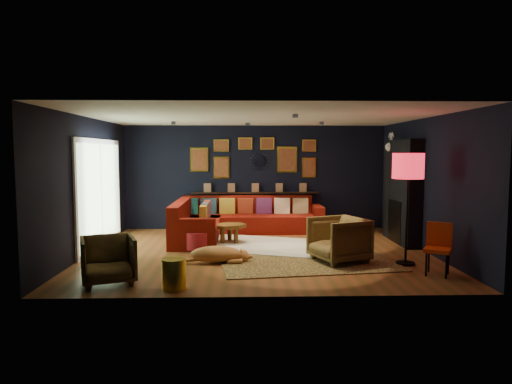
{
  "coord_description": "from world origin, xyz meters",
  "views": [
    {
      "loc": [
        -0.3,
        -8.72,
        1.94
      ],
      "look_at": [
        -0.05,
        0.3,
        1.15
      ],
      "focal_mm": 32.0,
      "sensor_mm": 36.0,
      "label": 1
    }
  ],
  "objects_px": {
    "coffee_table": "(229,228)",
    "orange_chair": "(438,244)",
    "pouf": "(198,240)",
    "armchair_right": "(339,237)",
    "dog": "(216,251)",
    "sectional": "(230,222)",
    "armchair_left": "(108,258)",
    "gold_stool": "(174,274)",
    "floor_lamp": "(408,170)"
  },
  "relations": [
    {
      "from": "armchair_right",
      "to": "sectional",
      "type": "bearing_deg",
      "value": -165.11
    },
    {
      "from": "floor_lamp",
      "to": "sectional",
      "type": "bearing_deg",
      "value": 137.46
    },
    {
      "from": "floor_lamp",
      "to": "dog",
      "type": "height_order",
      "value": "floor_lamp"
    },
    {
      "from": "armchair_left",
      "to": "orange_chair",
      "type": "height_order",
      "value": "orange_chair"
    },
    {
      "from": "pouf",
      "to": "orange_chair",
      "type": "bearing_deg",
      "value": -25.42
    },
    {
      "from": "armchair_left",
      "to": "armchair_right",
      "type": "height_order",
      "value": "armchair_right"
    },
    {
      "from": "armchair_right",
      "to": "floor_lamp",
      "type": "distance_m",
      "value": 1.65
    },
    {
      "from": "coffee_table",
      "to": "orange_chair",
      "type": "relative_size",
      "value": 1.04
    },
    {
      "from": "sectional",
      "to": "armchair_left",
      "type": "relative_size",
      "value": 4.42
    },
    {
      "from": "pouf",
      "to": "armchair_right",
      "type": "distance_m",
      "value": 2.79
    },
    {
      "from": "armchair_right",
      "to": "dog",
      "type": "relative_size",
      "value": 0.71
    },
    {
      "from": "coffee_table",
      "to": "gold_stool",
      "type": "xyz_separation_m",
      "value": [
        -0.69,
        -3.23,
        -0.12
      ]
    },
    {
      "from": "armchair_right",
      "to": "orange_chair",
      "type": "xyz_separation_m",
      "value": [
        1.4,
        -0.87,
        0.05
      ]
    },
    {
      "from": "coffee_table",
      "to": "armchair_right",
      "type": "xyz_separation_m",
      "value": [
        1.98,
        -1.7,
        0.1
      ]
    },
    {
      "from": "orange_chair",
      "to": "armchair_left",
      "type": "bearing_deg",
      "value": -146.2
    },
    {
      "from": "floor_lamp",
      "to": "dog",
      "type": "distance_m",
      "value": 3.58
    },
    {
      "from": "armchair_right",
      "to": "orange_chair",
      "type": "bearing_deg",
      "value": 35.93
    },
    {
      "from": "sectional",
      "to": "coffee_table",
      "type": "xyz_separation_m",
      "value": [
        0.01,
        -0.93,
        0.01
      ]
    },
    {
      "from": "sectional",
      "to": "floor_lamp",
      "type": "distance_m",
      "value": 4.43
    },
    {
      "from": "gold_stool",
      "to": "floor_lamp",
      "type": "relative_size",
      "value": 0.23
    },
    {
      "from": "sectional",
      "to": "armchair_left",
      "type": "xyz_separation_m",
      "value": [
        -1.68,
        -3.86,
        0.06
      ]
    },
    {
      "from": "sectional",
      "to": "dog",
      "type": "height_order",
      "value": "sectional"
    },
    {
      "from": "armchair_right",
      "to": "dog",
      "type": "height_order",
      "value": "armchair_right"
    },
    {
      "from": "armchair_left",
      "to": "orange_chair",
      "type": "xyz_separation_m",
      "value": [
        5.08,
        0.35,
        0.1
      ]
    },
    {
      "from": "pouf",
      "to": "armchair_left",
      "type": "distance_m",
      "value": 2.51
    },
    {
      "from": "armchair_left",
      "to": "armchair_right",
      "type": "bearing_deg",
      "value": -2.52
    },
    {
      "from": "coffee_table",
      "to": "gold_stool",
      "type": "height_order",
      "value": "gold_stool"
    },
    {
      "from": "armchair_right",
      "to": "gold_stool",
      "type": "distance_m",
      "value": 3.08
    },
    {
      "from": "armchair_right",
      "to": "floor_lamp",
      "type": "height_order",
      "value": "floor_lamp"
    },
    {
      "from": "sectional",
      "to": "floor_lamp",
      "type": "xyz_separation_m",
      "value": [
        3.11,
        -2.86,
        1.31
      ]
    },
    {
      "from": "pouf",
      "to": "floor_lamp",
      "type": "height_order",
      "value": "floor_lamp"
    },
    {
      "from": "pouf",
      "to": "armchair_right",
      "type": "xyz_separation_m",
      "value": [
        2.59,
        -1.03,
        0.24
      ]
    },
    {
      "from": "orange_chair",
      "to": "gold_stool",
      "type": "bearing_deg",
      "value": -141.06
    },
    {
      "from": "coffee_table",
      "to": "armchair_right",
      "type": "bearing_deg",
      "value": -40.66
    },
    {
      "from": "coffee_table",
      "to": "dog",
      "type": "relative_size",
      "value": 0.69
    },
    {
      "from": "pouf",
      "to": "armchair_left",
      "type": "height_order",
      "value": "armchair_left"
    },
    {
      "from": "pouf",
      "to": "floor_lamp",
      "type": "bearing_deg",
      "value": -18.63
    },
    {
      "from": "armchair_left",
      "to": "coffee_table",
      "type": "bearing_deg",
      "value": 38.96
    },
    {
      "from": "pouf",
      "to": "gold_stool",
      "type": "distance_m",
      "value": 2.55
    },
    {
      "from": "sectional",
      "to": "dog",
      "type": "bearing_deg",
      "value": -93.47
    },
    {
      "from": "armchair_left",
      "to": "dog",
      "type": "xyz_separation_m",
      "value": [
        1.52,
        1.2,
        -0.17
      ]
    },
    {
      "from": "coffee_table",
      "to": "orange_chair",
      "type": "height_order",
      "value": "orange_chair"
    },
    {
      "from": "armchair_right",
      "to": "gold_stool",
      "type": "bearing_deg",
      "value": -82.54
    },
    {
      "from": "coffee_table",
      "to": "dog",
      "type": "distance_m",
      "value": 1.73
    },
    {
      "from": "dog",
      "to": "pouf",
      "type": "bearing_deg",
      "value": 112.27
    },
    {
      "from": "gold_stool",
      "to": "orange_chair",
      "type": "relative_size",
      "value": 0.53
    },
    {
      "from": "pouf",
      "to": "armchair_right",
      "type": "relative_size",
      "value": 0.59
    },
    {
      "from": "orange_chair",
      "to": "pouf",
      "type": "bearing_deg",
      "value": -175.6
    },
    {
      "from": "coffee_table",
      "to": "floor_lamp",
      "type": "relative_size",
      "value": 0.45
    },
    {
      "from": "coffee_table",
      "to": "gold_stool",
      "type": "relative_size",
      "value": 1.98
    }
  ]
}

